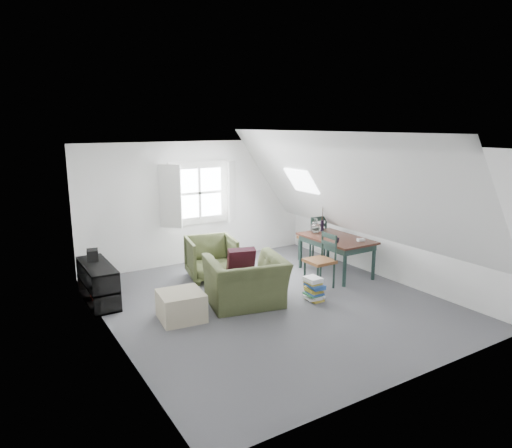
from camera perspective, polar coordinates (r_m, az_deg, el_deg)
floor at (r=7.53m, az=1.92°, el=-9.73°), size 5.50×5.50×0.00m
ceiling at (r=6.98m, az=2.07°, el=9.64°), size 5.50×5.50×0.00m
wall_back at (r=9.53m, az=-7.17°, el=2.71°), size 5.00×0.00×5.00m
wall_front at (r=5.17m, az=19.12°, el=-6.14°), size 5.00×0.00×5.00m
wall_left at (r=6.18m, az=-17.78°, el=-3.07°), size 0.00×5.50×5.50m
wall_right at (r=8.76m, az=15.78°, el=1.49°), size 0.00×5.50×5.50m
slope_left at (r=6.34m, az=-9.75°, el=2.60°), size 3.19×5.50×4.48m
slope_right at (r=8.01m, az=11.34°, el=4.55°), size 3.19×5.50×4.48m
dormer_window at (r=9.43m, az=-7.02°, el=3.85°), size 1.71×0.35×1.30m
skylight at (r=9.00m, az=5.71°, el=5.37°), size 0.35×0.75×0.47m
armchair_near at (r=7.43m, az=-1.26°, el=-10.04°), size 1.38×1.27×0.77m
armchair_far at (r=8.67m, az=-5.57°, el=-6.74°), size 1.01×1.03×0.79m
throw_pillow at (r=7.32m, az=-1.88°, el=-4.65°), size 0.49×0.36×0.45m
ottoman at (r=6.93m, az=-9.34°, el=-10.04°), size 0.69×0.69×0.42m
dining_table at (r=8.85m, az=9.99°, el=-2.25°), size 0.86×1.44×0.72m
demijohn at (r=9.04m, az=7.45°, el=-0.46°), size 0.21×0.21×0.29m
vase_twigs at (r=9.27m, az=8.27°, el=-0.14°), size 0.07×0.08×0.55m
cup at (r=8.45m, az=10.08°, el=-2.29°), size 0.11×0.11×0.08m
paper_box at (r=8.64m, az=12.99°, el=-1.94°), size 0.15×0.12×0.04m
dining_chair_far at (r=9.61m, az=7.16°, el=-1.66°), size 0.47×0.47×0.99m
dining_chair_near at (r=8.13m, az=8.16°, el=-4.44°), size 0.45×0.45×0.96m
media_shelf at (r=7.83m, az=-19.07°, el=-7.29°), size 0.41×1.24×0.64m
electronics_box at (r=7.98m, az=-19.75°, el=-3.72°), size 0.22×0.28×0.20m
magazine_stack at (r=7.58m, az=7.25°, el=-8.06°), size 0.29×0.35×0.39m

